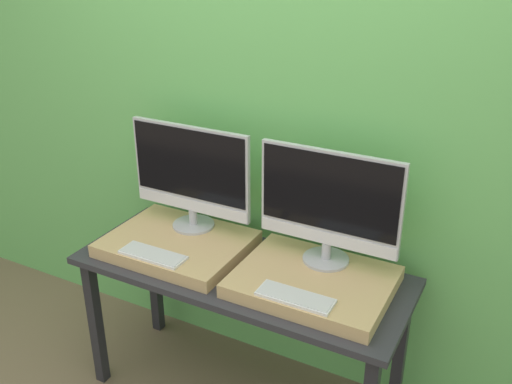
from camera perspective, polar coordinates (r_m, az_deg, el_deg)
name	(u,v)px	position (r m, az deg, el deg)	size (l,w,h in m)	color
wall_back	(279,118)	(2.55, 2.35, 7.37)	(8.00, 0.04, 2.60)	#66B75B
workbench	(241,286)	(2.55, -1.49, -9.34)	(1.47, 0.58, 0.72)	#2D2D33
wooden_riser_left	(178,244)	(2.65, -7.85, -5.14)	(0.62, 0.49, 0.06)	tan
monitor_left	(191,174)	(2.62, -6.54, 1.82)	(0.60, 0.20, 0.50)	#B2B2B7
keyboard_left	(153,255)	(2.51, -10.28, -6.18)	(0.30, 0.11, 0.01)	silver
wooden_riser_right	(313,282)	(2.37, 5.74, -8.93)	(0.62, 0.49, 0.06)	tan
monitor_right	(329,204)	(2.33, 7.31, -1.15)	(0.60, 0.20, 0.50)	#B2B2B7
keyboard_right	(295,297)	(2.21, 3.94, -10.44)	(0.30, 0.11, 0.01)	silver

